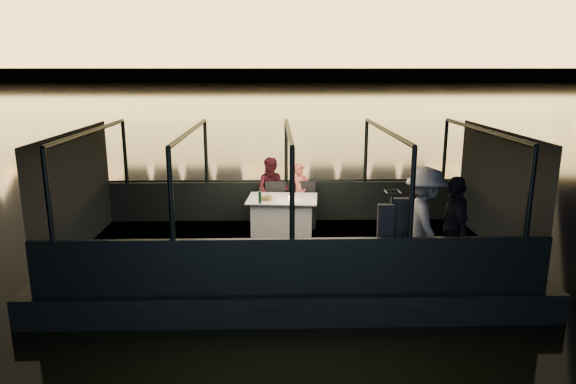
{
  "coord_description": "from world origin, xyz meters",
  "views": [
    {
      "loc": [
        -0.25,
        -9.4,
        3.92
      ],
      "look_at": [
        0.0,
        0.4,
        1.55
      ],
      "focal_mm": 32.0,
      "sensor_mm": 36.0,
      "label": 1
    }
  ],
  "objects_px": {
    "chair_port_right": "(306,207)",
    "passenger_dark": "(454,229)",
    "chair_port_left": "(275,207)",
    "person_woman_coral": "(300,191)",
    "person_man_maroon": "(272,191)",
    "wine_bottle": "(260,196)",
    "passenger_stripe": "(424,228)",
    "dining_table_central": "(282,216)",
    "coat_stand": "(391,233)"
  },
  "relations": [
    {
      "from": "dining_table_central",
      "to": "wine_bottle",
      "type": "height_order",
      "value": "wine_bottle"
    },
    {
      "from": "person_woman_coral",
      "to": "person_man_maroon",
      "type": "xyz_separation_m",
      "value": [
        -0.61,
        -0.0,
        0.0
      ]
    },
    {
      "from": "chair_port_left",
      "to": "passenger_stripe",
      "type": "distance_m",
      "value": 3.79
    },
    {
      "from": "dining_table_central",
      "to": "person_man_maroon",
      "type": "relative_size",
      "value": 0.96
    },
    {
      "from": "passenger_stripe",
      "to": "passenger_dark",
      "type": "relative_size",
      "value": 1.08
    },
    {
      "from": "dining_table_central",
      "to": "passenger_stripe",
      "type": "bearing_deg",
      "value": -46.25
    },
    {
      "from": "chair_port_right",
      "to": "chair_port_left",
      "type": "bearing_deg",
      "value": -172.71
    },
    {
      "from": "person_man_maroon",
      "to": "passenger_dark",
      "type": "xyz_separation_m",
      "value": [
        2.99,
        -3.2,
        0.1
      ]
    },
    {
      "from": "chair_port_left",
      "to": "dining_table_central",
      "type": "bearing_deg",
      "value": -70.54
    },
    {
      "from": "chair_port_right",
      "to": "person_man_maroon",
      "type": "bearing_deg",
      "value": 167.08
    },
    {
      "from": "coat_stand",
      "to": "passenger_dark",
      "type": "bearing_deg",
      "value": 15.39
    },
    {
      "from": "chair_port_right",
      "to": "person_woman_coral",
      "type": "bearing_deg",
      "value": 121.89
    },
    {
      "from": "coat_stand",
      "to": "passenger_stripe",
      "type": "xyz_separation_m",
      "value": [
        0.64,
        0.37,
        -0.05
      ]
    },
    {
      "from": "chair_port_left",
      "to": "person_woman_coral",
      "type": "distance_m",
      "value": 0.68
    },
    {
      "from": "wine_bottle",
      "to": "coat_stand",
      "type": "bearing_deg",
      "value": -48.02
    },
    {
      "from": "chair_port_right",
      "to": "passenger_stripe",
      "type": "height_order",
      "value": "passenger_stripe"
    },
    {
      "from": "dining_table_central",
      "to": "passenger_dark",
      "type": "distance_m",
      "value": 3.75
    },
    {
      "from": "dining_table_central",
      "to": "coat_stand",
      "type": "xyz_separation_m",
      "value": [
        1.67,
        -2.78,
        0.51
      ]
    },
    {
      "from": "dining_table_central",
      "to": "chair_port_left",
      "type": "distance_m",
      "value": 0.48
    },
    {
      "from": "passenger_stripe",
      "to": "dining_table_central",
      "type": "bearing_deg",
      "value": 40.56
    },
    {
      "from": "coat_stand",
      "to": "wine_bottle",
      "type": "bearing_deg",
      "value": 131.98
    },
    {
      "from": "chair_port_right",
      "to": "dining_table_central",
      "type": "bearing_deg",
      "value": -131.83
    },
    {
      "from": "dining_table_central",
      "to": "chair_port_right",
      "type": "relative_size",
      "value": 1.49
    },
    {
      "from": "chair_port_left",
      "to": "passenger_dark",
      "type": "relative_size",
      "value": 0.55
    },
    {
      "from": "chair_port_right",
      "to": "passenger_stripe",
      "type": "distance_m",
      "value": 3.39
    },
    {
      "from": "coat_stand",
      "to": "wine_bottle",
      "type": "height_order",
      "value": "coat_stand"
    },
    {
      "from": "person_woman_coral",
      "to": "passenger_stripe",
      "type": "relative_size",
      "value": 0.72
    },
    {
      "from": "person_woman_coral",
      "to": "dining_table_central",
      "type": "bearing_deg",
      "value": -137.21
    },
    {
      "from": "chair_port_right",
      "to": "person_woman_coral",
      "type": "height_order",
      "value": "person_woman_coral"
    },
    {
      "from": "chair_port_left",
      "to": "person_woman_coral",
      "type": "height_order",
      "value": "person_woman_coral"
    },
    {
      "from": "passenger_stripe",
      "to": "passenger_dark",
      "type": "bearing_deg",
      "value": -101.54
    },
    {
      "from": "passenger_stripe",
      "to": "person_man_maroon",
      "type": "bearing_deg",
      "value": 35.65
    },
    {
      "from": "dining_table_central",
      "to": "passenger_stripe",
      "type": "xyz_separation_m",
      "value": [
        2.3,
        -2.41,
        0.47
      ]
    },
    {
      "from": "person_man_maroon",
      "to": "passenger_stripe",
      "type": "height_order",
      "value": "passenger_stripe"
    },
    {
      "from": "chair_port_left",
      "to": "wine_bottle",
      "type": "relative_size",
      "value": 3.09
    },
    {
      "from": "chair_port_right",
      "to": "coat_stand",
      "type": "xyz_separation_m",
      "value": [
        1.15,
        -3.23,
        0.45
      ]
    },
    {
      "from": "dining_table_central",
      "to": "passenger_stripe",
      "type": "relative_size",
      "value": 0.77
    },
    {
      "from": "coat_stand",
      "to": "person_woman_coral",
      "type": "bearing_deg",
      "value": 109.95
    },
    {
      "from": "chair_port_left",
      "to": "chair_port_right",
      "type": "distance_m",
      "value": 0.67
    },
    {
      "from": "wine_bottle",
      "to": "passenger_dark",
      "type": "bearing_deg",
      "value": -32.45
    },
    {
      "from": "dining_table_central",
      "to": "coat_stand",
      "type": "height_order",
      "value": "coat_stand"
    },
    {
      "from": "chair_port_left",
      "to": "passenger_stripe",
      "type": "height_order",
      "value": "passenger_stripe"
    },
    {
      "from": "chair_port_right",
      "to": "passenger_stripe",
      "type": "xyz_separation_m",
      "value": [
        1.78,
        -2.86,
        0.4
      ]
    },
    {
      "from": "chair_port_left",
      "to": "coat_stand",
      "type": "distance_m",
      "value": 3.73
    },
    {
      "from": "dining_table_central",
      "to": "passenger_dark",
      "type": "height_order",
      "value": "passenger_dark"
    },
    {
      "from": "chair_port_right",
      "to": "passenger_dark",
      "type": "distance_m",
      "value": 3.72
    },
    {
      "from": "dining_table_central",
      "to": "person_man_maroon",
      "type": "height_order",
      "value": "person_man_maroon"
    },
    {
      "from": "chair_port_right",
      "to": "passenger_dark",
      "type": "xyz_separation_m",
      "value": [
        2.26,
        -2.93,
        0.4
      ]
    },
    {
      "from": "person_man_maroon",
      "to": "wine_bottle",
      "type": "relative_size",
      "value": 4.8
    },
    {
      "from": "chair_port_left",
      "to": "wine_bottle",
      "type": "bearing_deg",
      "value": -108.28
    }
  ]
}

